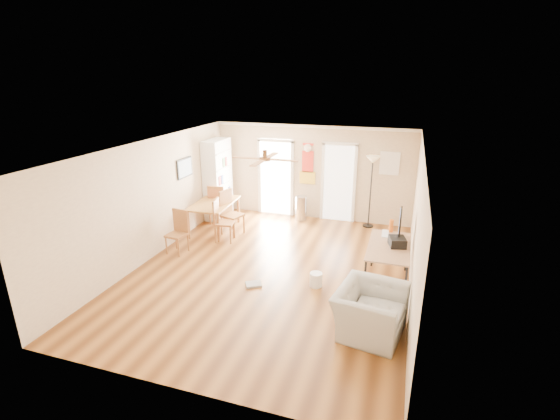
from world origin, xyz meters
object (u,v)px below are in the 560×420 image
(torchiere_lamp, at_px, (370,192))
(computer_desk, at_px, (387,265))
(printer, at_px, (397,242))
(dining_chair_right_a, at_px, (232,213))
(wastebasket_b, at_px, (363,285))
(trash_can, at_px, (301,208))
(armchair, at_px, (370,311))
(dining_table, at_px, (215,216))
(dining_chair_far, at_px, (219,204))
(dining_chair_near, at_px, (176,233))
(bookshelf, at_px, (218,179))
(dining_chair_right_b, at_px, (224,221))
(wastebasket_a, at_px, (316,280))

(torchiere_lamp, height_order, computer_desk, torchiere_lamp)
(torchiere_lamp, distance_m, printer, 3.16)
(dining_chair_right_a, relative_size, wastebasket_b, 3.99)
(trash_can, bearing_deg, armchair, -63.03)
(dining_table, distance_m, wastebasket_b, 4.54)
(dining_table, distance_m, printer, 4.89)
(dining_chair_far, bearing_deg, dining_table, 96.80)
(dining_chair_near, bearing_deg, bookshelf, 100.76)
(computer_desk, bearing_deg, dining_chair_near, 179.32)
(torchiere_lamp, bearing_deg, dining_chair_near, -142.75)
(dining_chair_right_a, xyz_separation_m, wastebasket_b, (3.51, -1.92, -0.42))
(trash_can, bearing_deg, bookshelf, -168.91)
(dining_table, height_order, dining_chair_near, dining_chair_near)
(dining_chair_right_a, bearing_deg, dining_chair_right_b, -164.23)
(dining_chair_far, bearing_deg, torchiere_lamp, -174.58)
(dining_chair_far, xyz_separation_m, wastebasket_b, (4.21, -2.55, -0.40))
(dining_chair_near, distance_m, dining_chair_far, 2.08)
(torchiere_lamp, xyz_separation_m, armchair, (0.51, -4.69, -0.59))
(bookshelf, bearing_deg, torchiere_lamp, 10.83)
(bookshelf, bearing_deg, trash_can, 14.92)
(dining_table, relative_size, dining_chair_far, 1.41)
(dining_chair_near, height_order, wastebasket_a, dining_chair_near)
(dining_chair_right_a, relative_size, printer, 3.34)
(bookshelf, relative_size, dining_chair_near, 2.24)
(bookshelf, bearing_deg, printer, -23.34)
(printer, bearing_deg, computer_desk, 175.94)
(dining_table, height_order, wastebasket_b, dining_table)
(dining_chair_right_b, xyz_separation_m, wastebasket_a, (2.63, -1.50, -0.39))
(wastebasket_a, distance_m, wastebasket_b, 0.89)
(printer, bearing_deg, wastebasket_a, -175.34)
(dining_chair_far, distance_m, computer_desk, 5.08)
(dining_chair_near, height_order, trash_can, dining_chair_near)
(dining_chair_near, height_order, dining_chair_far, dining_chair_far)
(dining_chair_right_b, height_order, armchair, dining_chair_right_b)
(torchiere_lamp, bearing_deg, dining_chair_right_a, -153.98)
(dining_table, distance_m, computer_desk, 4.74)
(wastebasket_a, bearing_deg, dining_chair_right_a, 143.08)
(dining_chair_right_a, height_order, dining_chair_far, dining_chair_right_a)
(bookshelf, bearing_deg, dining_table, -66.17)
(dining_chair_right_a, relative_size, armchair, 0.98)
(dining_chair_right_a, bearing_deg, computer_desk, -95.18)
(dining_chair_far, relative_size, torchiere_lamp, 0.56)
(dining_table, distance_m, trash_can, 2.42)
(dining_chair_right_b, bearing_deg, armchair, -135.66)
(dining_table, height_order, printer, printer)
(dining_chair_right_a, distance_m, wastebasket_b, 4.03)
(dining_chair_right_a, distance_m, torchiere_lamp, 3.63)
(torchiere_lamp, height_order, printer, torchiere_lamp)
(dining_chair_right_b, height_order, dining_chair_far, dining_chair_far)
(dining_table, height_order, wastebasket_a, dining_table)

